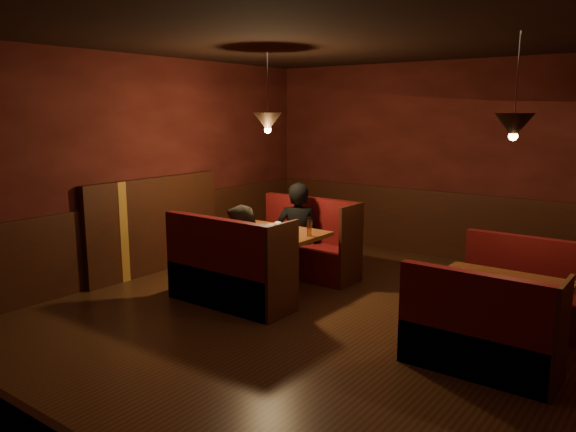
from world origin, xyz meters
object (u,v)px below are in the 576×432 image
Objects in this scene: diner_b at (242,240)px; main_bench_far at (307,251)px; second_table at (501,297)px; second_bench_near at (478,341)px; main_bench_near at (227,278)px; second_bench_far at (523,298)px; main_table at (269,244)px; diner_a at (298,217)px.

main_bench_far is at bearing 111.76° from diner_b.
second_table is 0.72m from second_bench_near.
diner_b is (0.05, 0.19, 0.41)m from main_bench_near.
main_bench_far reaches higher than second_bench_far.
main_bench_near is (0.02, -0.78, -0.24)m from main_table.
diner_b reaches higher than main_bench_near.
main_table is 0.62m from diner_b.
second_table is 0.90× the size of second_bench_near.
main_bench_far is at bearing 90.00° from main_bench_near.
main_bench_near reaches higher than main_table.
main_bench_far reaches higher than second_bench_near.
second_table is at bearing 13.91° from main_bench_near.
main_bench_far is 1.43m from diner_b.
main_table is 0.91× the size of main_bench_near.
main_table is at bearing 68.96° from diner_a.
main_bench_near is at bearing -90.00° from main_bench_far.
diner_b is (-2.78, -1.19, 0.45)m from second_bench_far.
main_bench_far reaches higher than main_table.
diner_a reaches higher than diner_b.
diner_b is at bearing -83.34° from main_table.
main_table is 0.82m from main_bench_near.
main_table reaches higher than second_table.
diner_b is (0.05, -1.37, 0.41)m from main_bench_far.
second_table is 2.97m from diner_a.
second_table is 0.71× the size of diner_a.
diner_a is at bearing 178.98° from second_bench_far.
second_bench_near is 3.26m from diner_a.
diner_a is (-0.05, 1.43, 0.48)m from main_bench_near.
second_bench_far is at bearing 42.76° from diner_b.
second_table is at bearing 92.20° from second_bench_near.
main_table is 0.85× the size of diner_a.
main_bench_far is 1.00× the size of main_bench_near.
main_bench_far is at bearing 162.76° from second_table.
main_bench_near reaches higher than second_table.
main_table is at bearing -91.10° from main_bench_far.
second_table is (2.80, 0.69, 0.15)m from main_bench_near.
main_table is 1.20× the size of second_table.
main_bench_near reaches higher than second_bench_far.
main_bench_far is 3.23m from second_bench_near.
main_bench_far and main_bench_near have the same top height.
main_bench_far is 0.50m from diner_a.
second_table is at bearing 29.90° from diner_b.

